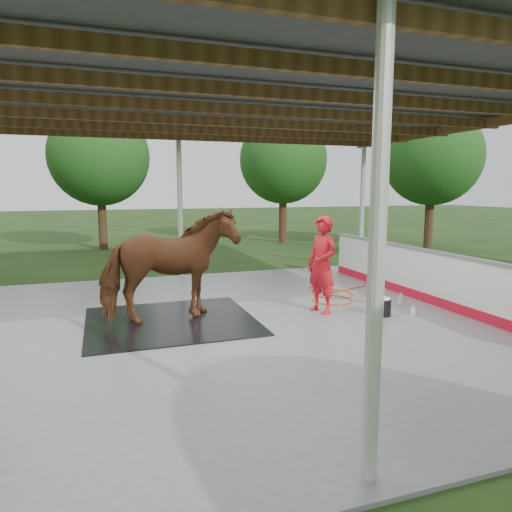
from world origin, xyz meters
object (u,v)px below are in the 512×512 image
object	(u,v)px
dasher_board	(434,279)
horse	(170,266)
handler	(322,265)
wash_bucket	(381,306)

from	to	relation	value
dasher_board	horse	size ratio (longest dim) A/B	3.28
handler	dasher_board	bearing A→B (deg)	65.79
dasher_board	horse	bearing A→B (deg)	174.81
dasher_board	horse	xyz separation A→B (m)	(-5.51, 0.50, 0.51)
horse	wash_bucket	world-z (taller)	horse
dasher_board	wash_bucket	distance (m)	1.66
horse	wash_bucket	xyz separation A→B (m)	(3.94, -0.90, -0.87)
handler	wash_bucket	distance (m)	1.40
horse	handler	size ratio (longest dim) A/B	1.27
dasher_board	handler	distance (m)	2.60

